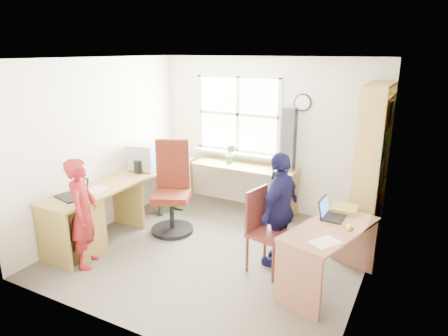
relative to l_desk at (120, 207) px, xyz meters
name	(u,v)px	position (x,y,z in m)	size (l,w,h in m)	color
room	(219,158)	(1.32, 0.38, 0.76)	(3.64, 3.44, 2.44)	#4E473D
l_desk	(120,207)	(0.00, 0.00, 0.00)	(2.38, 2.95, 0.75)	#A78A42
right_desk	(329,244)	(2.78, 0.15, 0.06)	(0.88, 1.33, 0.71)	#98654C
bookshelf	(371,170)	(2.96, 1.47, 0.55)	(0.30, 1.02, 2.10)	#A78A42
swivel_chair	(172,193)	(0.46, 0.58, 0.10)	(0.80, 0.80, 1.29)	black
wooden_chair	(264,227)	(2.02, 0.19, 0.07)	(0.50, 0.50, 0.98)	#5B251E
crt_monitor	(145,157)	(-0.17, 0.80, 0.49)	(0.44, 0.41, 0.39)	#A1A1A6
laptop_left	(75,192)	(-0.22, -0.53, 0.35)	(0.42, 0.37, 0.25)	black
laptop_right	(330,213)	(2.70, 0.42, 0.30)	(0.27, 0.32, 0.22)	black
speaker_a	(139,167)	(-0.15, 0.61, 0.39)	(0.10, 0.10, 0.19)	black
speaker_b	(161,158)	(-0.18, 1.19, 0.38)	(0.10, 0.10, 0.17)	black
cd_tower	(289,139)	(1.73, 1.79, 0.76)	(0.19, 0.17, 0.94)	black
game_box	(345,209)	(2.81, 0.66, 0.28)	(0.29, 0.29, 0.06)	red
paper_a	(96,190)	(-0.16, -0.23, 0.30)	(0.28, 0.34, 0.00)	silver
paper_b	(325,242)	(2.81, -0.21, 0.25)	(0.31, 0.34, 0.00)	silver
potted_plant	(230,154)	(0.81, 1.70, 0.45)	(0.17, 0.14, 0.31)	#2F7733
person_red	(83,213)	(0.11, -0.72, 0.21)	(0.48, 0.32, 1.33)	maroon
person_green	(173,179)	(0.10, 1.10, 0.10)	(0.54, 0.42, 1.12)	#2B6A2A
person_navy	(280,210)	(2.13, 0.38, 0.24)	(0.81, 0.34, 1.39)	#15133E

